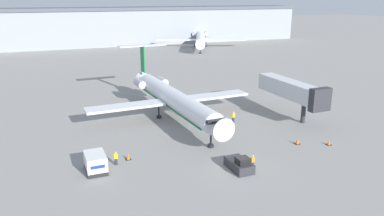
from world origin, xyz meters
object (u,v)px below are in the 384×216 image
at_px(pushback_tug, 239,164).
at_px(worker_by_wing, 233,117).
at_px(luggage_cart, 95,163).
at_px(worker_on_apron, 116,158).
at_px(airplane_parked_far_left, 200,38).
at_px(traffic_cone_mid, 329,143).
at_px(jet_bridge, 292,90).
at_px(worker_near_tug, 253,162).
at_px(airplane_main, 172,97).
at_px(traffic_cone_left, 128,157).
at_px(traffic_cone_right, 297,141).

distance_m(pushback_tug, worker_by_wing, 16.40).
bearing_deg(pushback_tug, worker_by_wing, 63.80).
bearing_deg(luggage_cart, worker_on_apron, 17.54).
height_order(luggage_cart, airplane_parked_far_left, airplane_parked_far_left).
relative_size(worker_by_wing, traffic_cone_mid, 2.71).
distance_m(pushback_tug, jet_bridge, 22.44).
height_order(pushback_tug, worker_by_wing, worker_by_wing).
distance_m(worker_near_tug, worker_by_wing, 16.10).
relative_size(luggage_cart, worker_on_apron, 2.14).
bearing_deg(airplane_main, luggage_cart, -134.33).
distance_m(worker_by_wing, airplane_parked_far_left, 89.97).
distance_m(traffic_cone_mid, jet_bridge, 12.92).
distance_m(pushback_tug, luggage_cart, 16.07).
xyz_separation_m(pushback_tug, worker_by_wing, (7.24, 14.71, 0.31)).
relative_size(worker_by_wing, jet_bridge, 0.12).
bearing_deg(pushback_tug, traffic_cone_left, 145.62).
distance_m(pushback_tug, worker_on_apron, 14.19).
bearing_deg(traffic_cone_right, airplane_main, 124.88).
bearing_deg(luggage_cart, airplane_main, 45.67).
height_order(worker_near_tug, traffic_cone_left, worker_near_tug).
relative_size(luggage_cart, traffic_cone_mid, 5.22).
xyz_separation_m(pushback_tug, traffic_cone_mid, (14.52, 1.92, -0.33)).
xyz_separation_m(pushback_tug, luggage_cart, (-14.98, 5.80, 0.38)).
xyz_separation_m(worker_by_wing, worker_on_apron, (-19.82, -8.15, -0.11)).
relative_size(traffic_cone_mid, airplane_parked_far_left, 0.02).
relative_size(worker_by_wing, traffic_cone_left, 2.38).
relative_size(pushback_tug, worker_by_wing, 2.10).
bearing_deg(jet_bridge, worker_near_tug, -137.95).
xyz_separation_m(traffic_cone_mid, airplane_parked_far_left, (24.15, 97.05, 3.14)).
distance_m(worker_by_wing, worker_on_apron, 21.43).
xyz_separation_m(pushback_tug, traffic_cone_right, (10.88, 3.76, -0.25)).
height_order(luggage_cart, worker_near_tug, luggage_cart).
xyz_separation_m(airplane_main, traffic_cone_left, (-10.23, -12.90, -3.09)).
bearing_deg(jet_bridge, pushback_tug, -141.21).
relative_size(worker_near_tug, traffic_cone_mid, 2.45).
distance_m(pushback_tug, traffic_cone_right, 11.51).
xyz_separation_m(luggage_cart, traffic_cone_left, (4.03, 1.69, -0.66)).
distance_m(luggage_cart, worker_near_tug, 17.59).
relative_size(pushback_tug, traffic_cone_mid, 5.68).
bearing_deg(luggage_cart, airplane_parked_far_left, 60.07).
distance_m(worker_on_apron, traffic_cone_left, 1.94).
relative_size(worker_by_wing, airplane_parked_far_left, 0.05).
bearing_deg(traffic_cone_mid, luggage_cart, 172.52).
xyz_separation_m(airplane_main, airplane_parked_far_left, (39.39, 78.59, 0.01)).
distance_m(pushback_tug, airplane_parked_far_left, 106.30).
bearing_deg(traffic_cone_right, jet_bridge, 57.77).
bearing_deg(worker_on_apron, luggage_cart, -162.46).
xyz_separation_m(worker_near_tug, traffic_cone_right, (9.37, 4.09, -0.45)).
distance_m(airplane_main, traffic_cone_right, 20.50).
bearing_deg(pushback_tug, worker_near_tug, -12.48).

